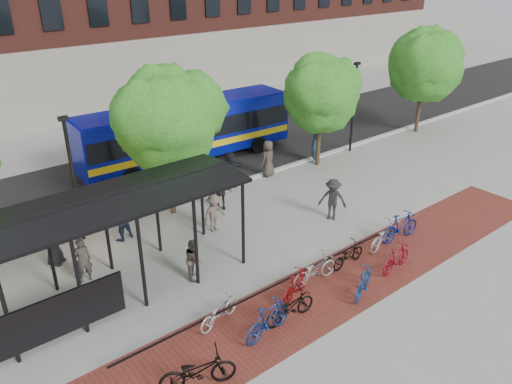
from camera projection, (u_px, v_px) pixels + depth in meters
ground at (273, 220)px, 21.62m from camera, size 160.00×160.00×0.00m
asphalt_street at (178, 165)px, 27.26m from camera, size 160.00×8.00×0.01m
curb at (220, 188)px, 24.42m from camera, size 160.00×0.25×0.12m
brick_strip at (323, 293)px, 16.97m from camera, size 24.00×3.00×0.01m
bike_rack_rail at (277, 295)px, 16.88m from camera, size 12.00×0.05×0.95m
bus_shelter at (84, 220)px, 15.41m from camera, size 10.60×3.07×3.60m
tree_b at (167, 115)px, 20.42m from camera, size 5.15×4.20×6.47m
tree_c at (322, 91)px, 25.66m from camera, size 4.66×3.80×5.92m
tree_d at (426, 61)px, 30.55m from camera, size 5.39×4.40×6.55m
lamp_post_left at (73, 177)px, 19.03m from camera, size 0.35×0.20×5.12m
lamp_post_right at (354, 105)px, 28.04m from camera, size 0.35×0.20×5.12m
bus at (187, 128)px, 27.03m from camera, size 12.17×3.30×3.26m
bike_0 at (198, 371)px, 13.08m from camera, size 2.20×1.44×1.09m
bike_2 at (219, 311)px, 15.42m from camera, size 1.81×1.01×0.90m
bike_3 at (268, 319)px, 14.87m from camera, size 1.97×0.81×1.15m
bike_4 at (290, 307)px, 15.53m from camera, size 1.90×0.72×0.99m
bike_5 at (296, 285)px, 16.56m from camera, size 1.71×0.97×0.99m
bike_6 at (314, 270)px, 17.33m from camera, size 1.97×0.76×1.02m
bike_7 at (363, 282)px, 16.69m from camera, size 1.70×1.07×0.99m
bike_8 at (348, 255)px, 18.32m from camera, size 1.71×0.70×0.88m
bike_9 at (396, 258)px, 18.00m from camera, size 1.73×0.63×1.02m
bike_10 at (384, 235)px, 19.45m from camera, size 2.03×0.97×1.03m
bike_11 at (400, 227)px, 19.90m from camera, size 2.02×0.77×1.19m
pedestrian_0 at (53, 241)px, 18.23m from camera, size 1.08×1.06×1.87m
pedestrian_1 at (82, 260)px, 17.26m from camera, size 0.67×0.49×1.71m
pedestrian_2 at (119, 218)px, 19.77m from camera, size 1.05×0.87×1.95m
pedestrian_3 at (214, 213)px, 20.44m from camera, size 1.14×0.76×1.64m
pedestrian_4 at (220, 191)px, 22.23m from camera, size 1.08×0.87×1.72m
pedestrian_5 at (230, 170)px, 24.17m from camera, size 1.76×0.58×1.89m
pedestrian_6 at (268, 159)px, 25.52m from camera, size 1.06×0.83×1.91m
pedestrian_7 at (314, 147)px, 27.45m from camera, size 0.69×0.64×1.59m
pedestrian_8 at (194, 259)px, 17.47m from camera, size 0.89×0.94×1.53m
pedestrian_9 at (333, 199)px, 21.33m from camera, size 1.28×1.39×1.88m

